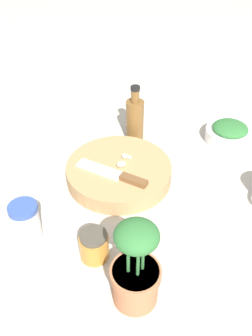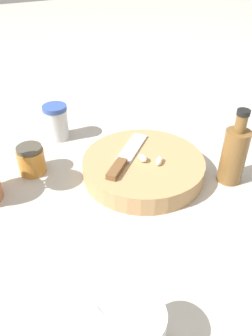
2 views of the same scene
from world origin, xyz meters
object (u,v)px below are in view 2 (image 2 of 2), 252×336
at_px(chef_knife, 125,157).
at_px(cutting_board, 143,167).
at_px(garlic_cloves, 150,159).
at_px(spice_jar, 56,122).
at_px(honey_jar, 31,160).
at_px(coffee_mug, 134,330).
at_px(oil_bottle, 234,154).

bearing_deg(chef_knife, cutting_board, 19.04).
distance_m(cutting_board, garlic_cloves, 0.03).
bearing_deg(spice_jar, honey_jar, 139.06).
height_order(coffee_mug, oil_bottle, oil_bottle).
relative_size(garlic_cloves, spice_jar, 0.54).
xyz_separation_m(garlic_cloves, honey_jar, (0.15, 0.22, -0.02)).
xyz_separation_m(garlic_cloves, coffee_mug, (-0.31, 0.22, -0.01)).
bearing_deg(spice_jar, chef_knife, -161.94).
relative_size(chef_knife, honey_jar, 2.46).
relative_size(coffee_mug, honey_jar, 1.48).
relative_size(cutting_board, spice_jar, 2.91).
height_order(chef_knife, oil_bottle, oil_bottle).
relative_size(spice_jar, honey_jar, 1.38).
xyz_separation_m(chef_knife, spice_jar, (0.24, 0.08, -0.00)).
relative_size(garlic_cloves, oil_bottle, 0.30).
distance_m(chef_knife, coffee_mug, 0.39).
relative_size(cutting_board, chef_knife, 1.64).
bearing_deg(oil_bottle, cutting_board, 55.38).
bearing_deg(garlic_cloves, oil_bottle, -121.52).
height_order(cutting_board, spice_jar, spice_jar).
bearing_deg(oil_bottle, garlic_cloves, 58.48).
height_order(chef_knife, honey_jar, honey_jar).
relative_size(spice_jar, coffee_mug, 0.93).
bearing_deg(oil_bottle, chef_knife, 56.02).
bearing_deg(honey_jar, cutting_board, -122.11).
relative_size(cutting_board, coffee_mug, 2.72).
distance_m(spice_jar, honey_jar, 0.16).
bearing_deg(honey_jar, garlic_cloves, -124.29).
bearing_deg(garlic_cloves, cutting_board, 22.79).
relative_size(honey_jar, oil_bottle, 0.40).
distance_m(garlic_cloves, coffee_mug, 0.38).
xyz_separation_m(spice_jar, coffee_mug, (-0.58, 0.10, -0.01)).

